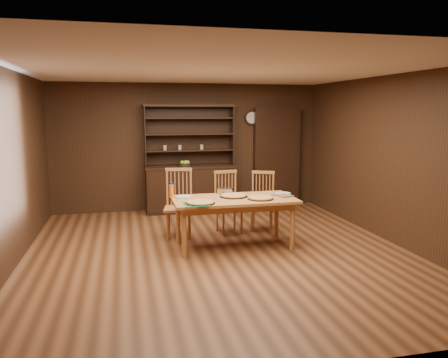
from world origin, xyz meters
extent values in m
plane|color=brown|center=(0.00, 0.00, 0.00)|extent=(6.00, 6.00, 0.00)
plane|color=white|center=(0.00, 0.00, 2.60)|extent=(6.00, 6.00, 0.00)
plane|color=#3B2012|center=(0.00, 3.00, 1.30)|extent=(5.50, 0.00, 5.50)
plane|color=#3B2012|center=(0.00, -3.00, 1.30)|extent=(5.50, 0.00, 5.50)
plane|color=#3B2012|center=(-2.75, 0.00, 1.30)|extent=(0.00, 6.00, 6.00)
plane|color=#3B2012|center=(2.75, 0.00, 1.30)|extent=(0.00, 6.00, 6.00)
cube|color=black|center=(0.00, 2.74, 0.45)|extent=(1.80, 0.50, 0.90)
cube|color=black|center=(0.00, 2.74, 0.92)|extent=(1.84, 0.52, 0.04)
cube|color=black|center=(0.00, 2.97, 1.55)|extent=(1.80, 0.02, 1.20)
cube|color=black|center=(-0.89, 2.82, 1.55)|extent=(0.02, 0.32, 1.20)
cube|color=black|center=(0.89, 2.82, 1.55)|extent=(0.02, 0.32, 1.20)
cube|color=black|center=(0.00, 2.82, 2.15)|extent=(1.84, 0.34, 0.05)
cylinder|color=gray|center=(-0.50, 2.82, 1.31)|extent=(0.07, 0.07, 0.10)
cylinder|color=gray|center=(-0.20, 2.82, 1.31)|extent=(0.07, 0.07, 0.10)
cube|color=black|center=(1.90, 2.90, 1.05)|extent=(1.00, 0.18, 2.10)
cylinder|color=black|center=(1.35, 2.96, 1.90)|extent=(0.30, 0.04, 0.30)
cylinder|color=beige|center=(1.35, 2.94, 1.90)|extent=(0.24, 0.01, 0.24)
cube|color=#C17C43|center=(0.28, 0.24, 0.73)|extent=(1.83, 0.92, 0.04)
cylinder|color=#C17C43|center=(-0.52, -0.11, 0.35)|extent=(0.07, 0.07, 0.71)
cylinder|color=#C17C43|center=(-0.52, 0.59, 0.35)|extent=(0.07, 0.07, 0.71)
cylinder|color=#C17C43|center=(1.09, -0.11, 0.35)|extent=(0.07, 0.07, 0.71)
cylinder|color=#C17C43|center=(1.09, 0.59, 0.35)|extent=(0.07, 0.07, 0.71)
cube|color=#B0673C|center=(-0.47, 0.94, 0.47)|extent=(0.53, 0.51, 0.04)
cylinder|color=#B0673C|center=(-0.67, 0.81, 0.23)|extent=(0.04, 0.04, 0.45)
cylinder|color=#B0673C|center=(-0.61, 1.13, 0.23)|extent=(0.04, 0.04, 0.45)
cylinder|color=#B0673C|center=(-0.33, 0.75, 0.23)|extent=(0.04, 0.04, 0.45)
cylinder|color=#B0673C|center=(-0.27, 1.07, 0.23)|extent=(0.04, 0.04, 0.45)
cube|color=#B0673C|center=(-0.43, 1.12, 1.09)|extent=(0.44, 0.11, 0.05)
cube|color=#B0673C|center=(0.39, 0.99, 0.44)|extent=(0.48, 0.47, 0.04)
cylinder|color=#B0673C|center=(0.25, 0.82, 0.21)|extent=(0.04, 0.04, 0.42)
cylinder|color=#B0673C|center=(0.21, 1.12, 0.21)|extent=(0.04, 0.04, 0.42)
cylinder|color=#B0673C|center=(0.58, 0.87, 0.21)|extent=(0.04, 0.04, 0.42)
cylinder|color=#B0673C|center=(0.53, 1.17, 0.21)|extent=(0.04, 0.04, 0.42)
cube|color=#B0673C|center=(0.37, 1.17, 1.02)|extent=(0.41, 0.09, 0.05)
cube|color=#B0673C|center=(0.98, 1.02, 0.43)|extent=(0.54, 0.52, 0.04)
cylinder|color=#B0673C|center=(0.78, 0.95, 0.20)|extent=(0.04, 0.04, 0.41)
cylinder|color=#B0673C|center=(0.89, 1.22, 0.20)|extent=(0.04, 0.04, 0.41)
cylinder|color=#B0673C|center=(1.07, 0.83, 0.20)|extent=(0.04, 0.04, 0.41)
cylinder|color=#B0673C|center=(1.18, 1.10, 0.20)|extent=(0.04, 0.04, 0.41)
cube|color=#B0673C|center=(1.04, 1.18, 0.99)|extent=(0.38, 0.18, 0.05)
cylinder|color=black|center=(-0.28, -0.03, 0.76)|extent=(0.42, 0.42, 0.01)
cylinder|color=tan|center=(-0.28, -0.03, 0.77)|extent=(0.38, 0.38, 0.02)
torus|color=#C88D47|center=(-0.28, -0.03, 0.77)|extent=(0.39, 0.39, 0.03)
cylinder|color=black|center=(0.65, 0.09, 0.76)|extent=(0.39, 0.39, 0.01)
cylinder|color=tan|center=(0.65, 0.09, 0.77)|extent=(0.36, 0.36, 0.02)
torus|color=#C88D47|center=(0.65, 0.09, 0.77)|extent=(0.36, 0.36, 0.03)
cylinder|color=black|center=(0.30, 0.35, 0.76)|extent=(0.43, 0.43, 0.01)
cylinder|color=tan|center=(0.30, 0.35, 0.77)|extent=(0.38, 0.38, 0.02)
torus|color=#C88D47|center=(0.30, 0.35, 0.77)|extent=(0.39, 0.39, 0.03)
cylinder|color=beige|center=(-0.44, 0.49, 0.76)|extent=(0.27, 0.27, 0.01)
torus|color=navy|center=(-0.44, 0.49, 0.76)|extent=(0.28, 0.28, 0.01)
cylinder|color=beige|center=(1.12, 0.40, 0.76)|extent=(0.26, 0.26, 0.01)
torus|color=navy|center=(1.12, 0.40, 0.76)|extent=(0.26, 0.26, 0.01)
cube|color=silver|center=(0.24, 0.61, 0.80)|extent=(0.28, 0.25, 0.09)
cylinder|color=orange|center=(-0.63, 0.49, 0.85)|extent=(0.07, 0.07, 0.20)
cylinder|color=#131A9F|center=(-0.63, 0.49, 0.97)|extent=(0.04, 0.04, 0.03)
cube|color=red|center=(1.07, 0.21, 0.76)|extent=(0.28, 0.28, 0.02)
cube|color=red|center=(1.02, 0.33, 0.76)|extent=(0.27, 0.27, 0.01)
cylinder|color=black|center=(-0.12, 2.69, 0.97)|extent=(0.25, 0.25, 0.06)
sphere|color=#84CD36|center=(-0.17, 2.69, 1.02)|extent=(0.08, 0.08, 0.08)
sphere|color=#84CD36|center=(-0.09, 2.72, 1.02)|extent=(0.08, 0.08, 0.08)
sphere|color=#84CD36|center=(-0.12, 2.64, 1.02)|extent=(0.08, 0.08, 0.08)
sphere|color=#84CD36|center=(-0.06, 2.67, 1.02)|extent=(0.08, 0.08, 0.08)
camera|label=1|loc=(-1.30, -5.98, 2.05)|focal=35.00mm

